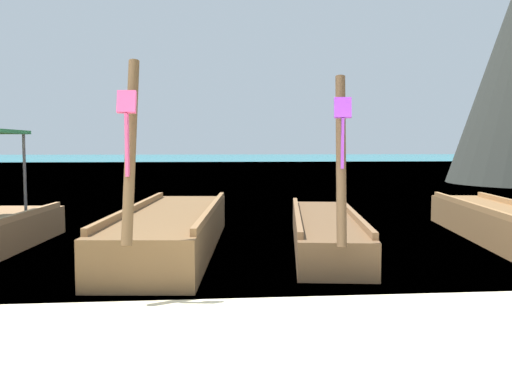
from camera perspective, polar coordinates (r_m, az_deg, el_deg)
ground at (r=4.60m, az=5.06°, el=-17.01°), size 120.00×120.00×0.00m
sea_water at (r=66.22m, az=-4.88°, el=3.10°), size 120.00×120.00×0.00m
longtail_boat_pink_ribbon at (r=9.36m, az=-8.41°, el=-3.80°), size 1.93×6.20×2.67m
longtail_boat_violet_ribbon at (r=9.66m, az=6.98°, el=-3.87°), size 1.81×5.65×2.57m
longtail_boat_red_ribbon at (r=10.62m, az=24.24°, el=-3.29°), size 2.03×7.16×2.72m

